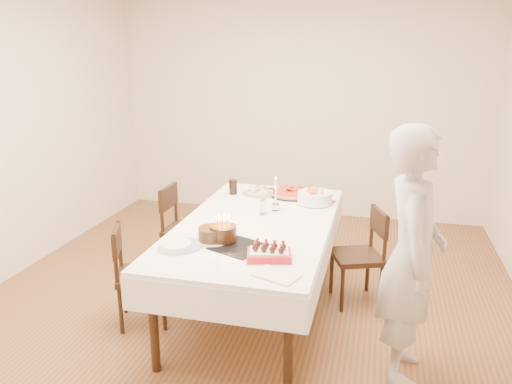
% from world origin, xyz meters
% --- Properties ---
extents(floor, '(5.00, 5.00, 0.00)m').
position_xyz_m(floor, '(0.00, 0.00, 0.00)').
color(floor, brown).
rests_on(floor, ground).
extents(wall_back, '(4.50, 0.04, 2.70)m').
position_xyz_m(wall_back, '(0.00, 2.50, 1.35)').
color(wall_back, beige).
rests_on(wall_back, floor).
extents(wall_front, '(4.50, 0.04, 2.70)m').
position_xyz_m(wall_front, '(0.00, -2.50, 1.35)').
color(wall_front, beige).
rests_on(wall_front, floor).
extents(dining_table, '(1.44, 2.28, 0.75)m').
position_xyz_m(dining_table, '(0.10, -0.07, 0.38)').
color(dining_table, silver).
rests_on(dining_table, floor).
extents(chair_right_savory, '(0.53, 0.53, 0.80)m').
position_xyz_m(chair_right_savory, '(0.87, 0.27, 0.40)').
color(chair_right_savory, black).
rests_on(chair_right_savory, floor).
extents(chair_left_savory, '(0.43, 0.43, 0.83)m').
position_xyz_m(chair_left_savory, '(-0.70, 0.48, 0.42)').
color(chair_left_savory, black).
rests_on(chair_left_savory, floor).
extents(chair_left_dessert, '(0.53, 0.53, 0.79)m').
position_xyz_m(chair_left_dessert, '(-0.69, -0.46, 0.39)').
color(chair_left_dessert, black).
rests_on(chair_left_dessert, floor).
extents(person, '(0.40, 0.60, 1.63)m').
position_xyz_m(person, '(1.23, -0.62, 0.82)').
color(person, beige).
rests_on(person, floor).
extents(pizza_white, '(0.40, 0.40, 0.04)m').
position_xyz_m(pizza_white, '(-0.04, 0.69, 0.77)').
color(pizza_white, beige).
rests_on(pizza_white, dining_table).
extents(pizza_pepperoni, '(0.47, 0.47, 0.04)m').
position_xyz_m(pizza_pepperoni, '(0.24, 0.73, 0.77)').
color(pizza_pepperoni, red).
rests_on(pizza_pepperoni, dining_table).
extents(red_placemat, '(0.32, 0.32, 0.01)m').
position_xyz_m(red_placemat, '(0.50, 0.57, 0.75)').
color(red_placemat, '#B21E1E').
rests_on(red_placemat, dining_table).
extents(pasta_bowl, '(0.38, 0.38, 0.10)m').
position_xyz_m(pasta_bowl, '(0.48, 0.53, 0.81)').
color(pasta_bowl, white).
rests_on(pasta_bowl, dining_table).
extents(taper_candle, '(0.08, 0.08, 0.30)m').
position_xyz_m(taper_candle, '(0.19, 0.26, 0.90)').
color(taper_candle, white).
rests_on(taper_candle, dining_table).
extents(shaker_pair, '(0.11, 0.11, 0.12)m').
position_xyz_m(shaker_pair, '(0.11, 0.12, 0.81)').
color(shaker_pair, white).
rests_on(shaker_pair, dining_table).
extents(cola_glass, '(0.09, 0.09, 0.14)m').
position_xyz_m(cola_glass, '(-0.29, 0.64, 0.82)').
color(cola_glass, black).
rests_on(cola_glass, dining_table).
extents(layer_cake, '(0.28, 0.28, 0.10)m').
position_xyz_m(layer_cake, '(-0.09, -0.53, 0.80)').
color(layer_cake, '#361F0D').
rests_on(layer_cake, dining_table).
extents(cake_board, '(0.42, 0.42, 0.01)m').
position_xyz_m(cake_board, '(0.11, -0.59, 0.75)').
color(cake_board, black).
rests_on(cake_board, dining_table).
extents(birthday_cake, '(0.24, 0.24, 0.17)m').
position_xyz_m(birthday_cake, '(-0.02, -0.51, 0.85)').
color(birthday_cake, '#381C0F').
rests_on(birthday_cake, dining_table).
extents(strawberry_box, '(0.32, 0.25, 0.07)m').
position_xyz_m(strawberry_box, '(0.35, -0.72, 0.79)').
color(strawberry_box, red).
rests_on(strawberry_box, dining_table).
extents(box_lid, '(0.31, 0.26, 0.02)m').
position_xyz_m(box_lid, '(0.45, -0.96, 0.75)').
color(box_lid, beige).
rests_on(box_lid, dining_table).
extents(plate_stack, '(0.27, 0.27, 0.05)m').
position_xyz_m(plate_stack, '(-0.29, -0.72, 0.77)').
color(plate_stack, white).
rests_on(plate_stack, dining_table).
extents(china_plate, '(0.37, 0.37, 0.01)m').
position_xyz_m(china_plate, '(-0.27, -0.67, 0.76)').
color(china_plate, white).
rests_on(china_plate, dining_table).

